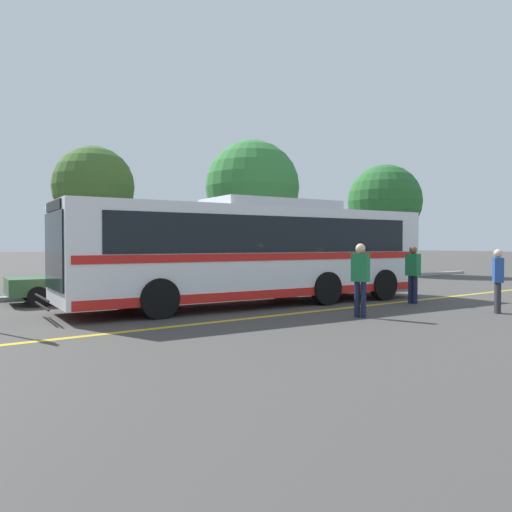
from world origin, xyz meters
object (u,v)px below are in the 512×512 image
object	(u,v)px
parked_car_1	(78,281)
tree_0	(252,188)
transit_bus	(256,250)
pedestrian_2	(498,277)
pedestrian_0	(360,275)
pedestrian_1	(413,271)
tree_1	(94,187)
tree_2	(385,202)

from	to	relation	value
parked_car_1	tree_0	bearing A→B (deg)	-65.46
transit_bus	pedestrian_2	xyz separation A→B (m)	(4.02, -5.32, -0.69)
transit_bus	pedestrian_0	distance (m)	3.76
parked_car_1	pedestrian_1	world-z (taller)	pedestrian_1
tree_0	pedestrian_1	bearing A→B (deg)	-95.87
pedestrian_2	tree_1	distance (m)	16.47
transit_bus	pedestrian_1	xyz separation A→B (m)	(4.02, -2.66, -0.64)
parked_car_1	pedestrian_2	size ratio (longest dim) A/B	2.46
tree_0	pedestrian_0	bearing A→B (deg)	-112.49
tree_0	tree_1	distance (m)	7.22
pedestrian_1	tree_0	bearing A→B (deg)	-7.00
transit_bus	tree_0	size ratio (longest dim) A/B	1.76
transit_bus	pedestrian_1	distance (m)	4.86
pedestrian_2	tree_0	bearing A→B (deg)	47.72
tree_1	tree_2	distance (m)	16.71
tree_0	tree_2	size ratio (longest dim) A/B	1.03
parked_car_1	tree_2	distance (m)	19.62
transit_bus	pedestrian_1	size ratio (longest dim) A/B	6.75
transit_bus	pedestrian_2	distance (m)	6.70
pedestrian_0	pedestrian_2	bearing A→B (deg)	-132.93
pedestrian_1	transit_bus	bearing A→B (deg)	55.35
pedestrian_0	tree_0	xyz separation A→B (m)	(4.50, 10.88, 3.45)
transit_bus	parked_car_1	bearing A→B (deg)	50.99
pedestrian_1	pedestrian_2	size ratio (longest dim) A/B	1.04
transit_bus	pedestrian_2	size ratio (longest dim) A/B	7.03
transit_bus	parked_car_1	size ratio (longest dim) A/B	2.85
parked_car_1	tree_0	xyz separation A→B (m)	(9.20, 3.28, 3.86)
pedestrian_2	tree_1	size ratio (longest dim) A/B	0.28
pedestrian_0	pedestrian_1	world-z (taller)	pedestrian_0
pedestrian_2	tree_0	xyz separation A→B (m)	(1.01, 12.52, 3.55)
parked_car_1	tree_1	bearing A→B (deg)	-17.84
transit_bus	tree_0	bearing A→B (deg)	-30.68
pedestrian_2	tree_1	world-z (taller)	tree_1
parked_car_1	tree_0	size ratio (longest dim) A/B	0.62
pedestrian_0	pedestrian_1	bearing A→B (deg)	-91.50
pedestrian_1	tree_1	bearing A→B (deg)	23.71
pedestrian_1	tree_2	size ratio (longest dim) A/B	0.27
pedestrian_1	tree_2	bearing A→B (deg)	-48.38
pedestrian_0	tree_2	size ratio (longest dim) A/B	0.28
parked_car_1	pedestrian_2	distance (m)	12.35
parked_car_1	pedestrian_0	xyz separation A→B (m)	(4.69, -7.60, 0.41)
transit_bus	parked_car_1	world-z (taller)	transit_bus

